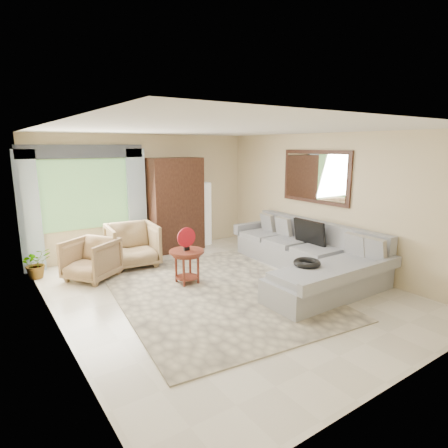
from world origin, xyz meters
TOP-DOWN VIEW (x-y plane):
  - ground at (0.00, 0.00)m, footprint 6.00×6.00m
  - area_rug at (-0.14, 0.05)m, footprint 3.44×4.31m
  - sectional_sofa at (1.78, -0.18)m, footprint 2.30×3.46m
  - tv_screen at (2.05, 0.06)m, footprint 0.14×0.74m
  - garden_hose at (1.00, -0.88)m, footprint 0.43×0.43m
  - coffee_table at (-0.31, 0.67)m, footprint 0.60×0.60m
  - red_disc at (-0.31, 0.67)m, footprint 0.34×0.03m
  - armchair_left at (-1.61, 1.83)m, footprint 1.11×1.11m
  - armchair_right at (-0.72, 2.14)m, footprint 1.01×1.03m
  - potted_plant at (-2.42, 2.47)m, footprint 0.58×0.54m
  - armoire at (0.55, 2.72)m, footprint 1.20×0.55m
  - floor_lamp at (1.35, 2.78)m, footprint 0.24×0.24m
  - window at (-1.35, 2.97)m, footprint 1.80×0.04m
  - curtain_left at (-2.40, 2.88)m, footprint 0.40×0.08m
  - curtain_right at (-0.30, 2.88)m, footprint 0.40×0.08m
  - valance at (-1.35, 2.90)m, footprint 2.40×0.12m
  - wall_mirror at (2.46, 0.35)m, footprint 0.05×1.70m

SIDE VIEW (x-z plane):
  - ground at x=0.00m, z-range 0.00..0.00m
  - area_rug at x=-0.14m, z-range 0.00..0.02m
  - potted_plant at x=-2.42m, z-range 0.00..0.55m
  - sectional_sofa at x=1.78m, z-range -0.17..0.73m
  - coffee_table at x=-0.31m, z-range 0.02..0.62m
  - armchair_left at x=-1.61m, z-range 0.00..0.74m
  - armchair_right at x=-0.72m, z-range 0.00..0.86m
  - garden_hose at x=1.00m, z-range 0.50..0.59m
  - tv_screen at x=2.05m, z-range 0.48..0.96m
  - floor_lamp at x=1.35m, z-range 0.00..1.50m
  - red_disc at x=-0.31m, z-range 0.66..1.00m
  - armoire at x=0.55m, z-range 0.00..2.10m
  - curtain_left at x=-2.40m, z-range 0.00..2.30m
  - curtain_right at x=-0.30m, z-range 0.00..2.30m
  - window at x=-1.35m, z-range 0.70..2.10m
  - wall_mirror at x=2.46m, z-range 1.22..2.27m
  - valance at x=-1.35m, z-range 2.12..2.38m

